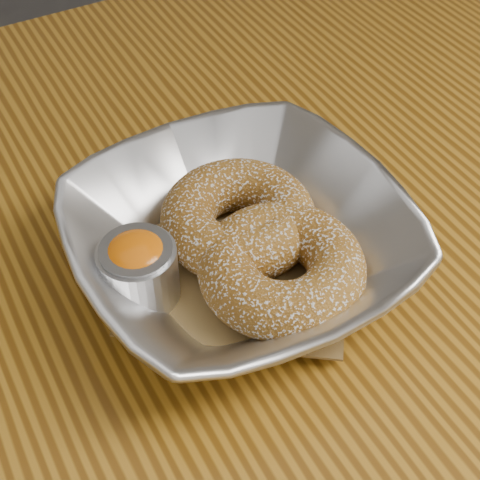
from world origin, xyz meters
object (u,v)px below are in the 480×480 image
table (108,416)px  ramekin (138,269)px  serving_bowl (240,243)px  donut_back (238,219)px  donut_front (282,269)px

table → ramekin: size_ratio=23.77×
table → serving_bowl: bearing=1.1°
table → ramekin: bearing=10.6°
serving_bowl → donut_back: 0.02m
table → ramekin: 0.14m
donut_front → ramekin: 0.09m
table → donut_front: bearing=-14.6°
serving_bowl → donut_back: serving_bowl is taller
donut_back → donut_front: size_ratio=0.99×
ramekin → serving_bowl: bearing=-4.6°
ramekin → donut_back: bearing=9.7°
donut_back → donut_front: (0.00, -0.05, 0.00)m
serving_bowl → donut_back: size_ratio=2.07×
donut_back → ramekin: size_ratio=2.12×
donut_back → ramekin: (-0.08, -0.01, 0.00)m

